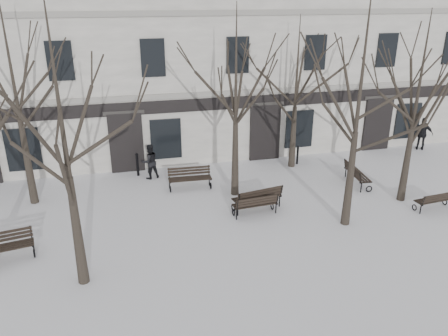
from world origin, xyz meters
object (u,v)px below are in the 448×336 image
object	(u,v)px
tree_2	(361,81)
bench_4	(258,197)
tree_3	(419,87)
bench_1	(256,204)
bench_2	(435,200)
bench_3	(190,177)
bench_0	(3,246)
bench_5	(356,174)
tree_1	(61,118)

from	to	relation	value
tree_2	bench_4	size ratio (longest dim) A/B	4.11
tree_2	tree_3	distance (m)	3.60
bench_1	bench_2	bearing A→B (deg)	164.76
bench_3	bench_4	distance (m)	3.55
bench_1	bench_3	size ratio (longest dim) A/B	0.93
tree_2	tree_3	bearing A→B (deg)	21.55
bench_0	bench_3	distance (m)	7.99
tree_3	bench_3	xyz separation A→B (m)	(-8.45, 3.32, -4.26)
tree_3	bench_4	bearing A→B (deg)	174.49
bench_1	bench_5	size ratio (longest dim) A/B	0.94
tree_2	bench_1	xyz separation A→B (m)	(-3.09, 1.47, -4.91)
bench_3	bench_5	bearing A→B (deg)	-8.27
bench_0	bench_2	world-z (taller)	bench_0
tree_3	bench_1	size ratio (longest dim) A/B	4.26
tree_1	bench_0	world-z (taller)	tree_1
bench_0	bench_3	size ratio (longest dim) A/B	1.01
bench_3	bench_5	distance (m)	7.54
bench_2	bench_4	size ratio (longest dim) A/B	0.80
tree_1	bench_2	distance (m)	14.32
bench_4	bench_1	bearing A→B (deg)	51.96
tree_3	bench_4	world-z (taller)	tree_3
bench_5	tree_3	bearing A→B (deg)	-144.75
bench_2	bench_4	world-z (taller)	bench_4
bench_0	bench_2	distance (m)	16.01
bench_0	bench_2	xyz separation A→B (m)	(16.01, -0.35, -0.06)
tree_2	bench_5	bearing A→B (deg)	54.90
tree_1	bench_5	world-z (taller)	tree_1
bench_1	bench_0	bearing A→B (deg)	1.43
bench_1	bench_5	world-z (taller)	bench_5
bench_0	bench_2	bearing A→B (deg)	-11.77
tree_3	bench_4	size ratio (longest dim) A/B	3.65
tree_2	bench_0	xyz separation A→B (m)	(-11.99, 0.50, -4.88)
tree_1	bench_2	bearing A→B (deg)	6.40
bench_4	bench_5	distance (m)	5.30
tree_3	bench_2	world-z (taller)	tree_3
tree_3	bench_4	distance (m)	7.50
tree_3	bench_5	world-z (taller)	tree_3
bench_3	bench_4	world-z (taller)	bench_4
tree_1	tree_2	bearing A→B (deg)	8.18
bench_4	bench_5	size ratio (longest dim) A/B	1.09
tree_1	bench_1	xyz separation A→B (m)	(6.34, 2.82, -4.63)
bench_5	bench_3	bearing A→B (deg)	86.01
bench_0	bench_5	world-z (taller)	same
bench_2	bench_3	distance (m)	10.20
tree_1	bench_4	world-z (taller)	tree_1
tree_2	bench_5	size ratio (longest dim) A/B	4.49
bench_0	bench_1	distance (m)	8.95
bench_0	bench_4	world-z (taller)	bench_4
tree_3	bench_0	xyz separation A→B (m)	(-15.29, -0.81, -4.27)
bench_3	bench_4	bearing A→B (deg)	-47.64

